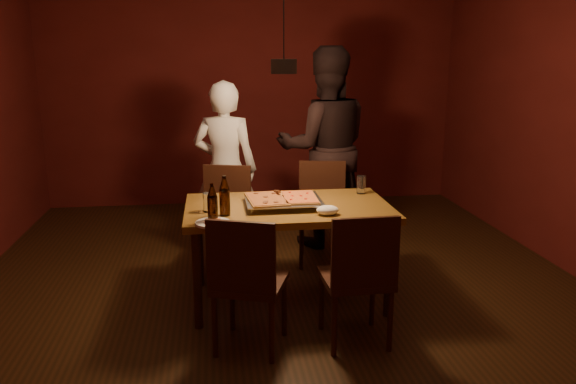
{
  "coord_description": "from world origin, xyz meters",
  "views": [
    {
      "loc": [
        -0.51,
        -3.94,
        1.84
      ],
      "look_at": [
        0.03,
        0.01,
        0.85
      ],
      "focal_mm": 35.0,
      "sensor_mm": 36.0,
      "label": 1
    }
  ],
  "objects": [
    {
      "name": "room_shell",
      "position": [
        0.0,
        0.0,
        1.4
      ],
      "size": [
        6.0,
        6.0,
        6.0
      ],
      "color": "#341D0E",
      "rests_on": "ground"
    },
    {
      "name": "dining_table",
      "position": [
        0.03,
        0.01,
        0.68
      ],
      "size": [
        1.5,
        0.9,
        0.75
      ],
      "color": "brown",
      "rests_on": "floor"
    },
    {
      "name": "chair_far_left",
      "position": [
        -0.42,
        0.76,
        0.54
      ],
      "size": [
        0.52,
        0.52,
        0.49
      ],
      "rotation": [
        0.0,
        0.0,
        2.87
      ],
      "color": "#38190F",
      "rests_on": "floor"
    },
    {
      "name": "chair_far_right",
      "position": [
        0.45,
        0.84,
        0.54
      ],
      "size": [
        0.49,
        0.49,
        0.49
      ],
      "rotation": [
        0.0,
        0.0,
        2.96
      ],
      "color": "#38190F",
      "rests_on": "floor"
    },
    {
      "name": "chair_near_left",
      "position": [
        -0.33,
        -0.73,
        0.54
      ],
      "size": [
        0.54,
        0.54,
        0.49
      ],
      "rotation": [
        0.0,
        0.0,
        -0.34
      ],
      "color": "#38190F",
      "rests_on": "floor"
    },
    {
      "name": "chair_near_right",
      "position": [
        0.38,
        -0.75,
        0.54
      ],
      "size": [
        0.43,
        0.43,
        0.49
      ],
      "rotation": [
        0.0,
        0.0,
        0.03
      ],
      "color": "#38190F",
      "rests_on": "floor"
    },
    {
      "name": "pizza_tray",
      "position": [
        -0.0,
        0.0,
        0.77
      ],
      "size": [
        0.58,
        0.49,
        0.05
      ],
      "primitive_type": "cube",
      "rotation": [
        0.0,
        0.0,
        0.08
      ],
      "color": "silver",
      "rests_on": "dining_table"
    },
    {
      "name": "pizza_meat",
      "position": [
        -0.13,
        0.0,
        0.81
      ],
      "size": [
        0.31,
        0.45,
        0.02
      ],
      "primitive_type": "cube",
      "rotation": [
        0.0,
        0.0,
        0.09
      ],
      "color": "maroon",
      "rests_on": "pizza_tray"
    },
    {
      "name": "pizza_cheese",
      "position": [
        0.12,
        0.01,
        0.81
      ],
      "size": [
        0.25,
        0.4,
        0.02
      ],
      "primitive_type": "cube",
      "rotation": [
        0.0,
        0.0,
        -0.02
      ],
      "color": "gold",
      "rests_on": "pizza_tray"
    },
    {
      "name": "spatula",
      "position": [
        -0.02,
        0.01,
        0.81
      ],
      "size": [
        0.13,
        0.25,
        0.04
      ],
      "primitive_type": null,
      "rotation": [
        0.0,
        0.0,
        0.17
      ],
      "color": "silver",
      "rests_on": "pizza_tray"
    },
    {
      "name": "beer_bottle_a",
      "position": [
        -0.52,
        -0.33,
        0.88
      ],
      "size": [
        0.07,
        0.07,
        0.26
      ],
      "color": "black",
      "rests_on": "dining_table"
    },
    {
      "name": "beer_bottle_b",
      "position": [
        -0.44,
        -0.19,
        0.89
      ],
      "size": [
        0.07,
        0.07,
        0.28
      ],
      "color": "black",
      "rests_on": "dining_table"
    },
    {
      "name": "water_glass_left",
      "position": [
        -0.55,
        -0.08,
        0.82
      ],
      "size": [
        0.08,
        0.08,
        0.13
      ],
      "primitive_type": "cylinder",
      "color": "silver",
      "rests_on": "dining_table"
    },
    {
      "name": "water_glass_right",
      "position": [
        0.66,
        0.29,
        0.82
      ],
      "size": [
        0.07,
        0.07,
        0.14
      ],
      "primitive_type": "cylinder",
      "color": "silver",
      "rests_on": "dining_table"
    },
    {
      "name": "plate_slice",
      "position": [
        -0.52,
        -0.39,
        0.76
      ],
      "size": [
        0.23,
        0.23,
        0.03
      ],
      "color": "white",
      "rests_on": "dining_table"
    },
    {
      "name": "napkin",
      "position": [
        0.27,
        -0.27,
        0.78
      ],
      "size": [
        0.16,
        0.12,
        0.07
      ],
      "primitive_type": "ellipsoid",
      "color": "white",
      "rests_on": "dining_table"
    },
    {
      "name": "diner_white",
      "position": [
        -0.4,
        1.14,
        0.8
      ],
      "size": [
        0.66,
        0.52,
        1.61
      ],
      "primitive_type": "imported",
      "rotation": [
        0.0,
        0.0,
        2.89
      ],
      "color": "white",
      "rests_on": "floor"
    },
    {
      "name": "diner_dark",
      "position": [
        0.56,
        1.29,
        0.95
      ],
      "size": [
        0.95,
        0.75,
        1.91
      ],
      "primitive_type": "imported",
      "rotation": [
        0.0,
        0.0,
        3.11
      ],
      "color": "black",
      "rests_on": "floor"
    },
    {
      "name": "pendant_lamp",
      "position": [
        0.0,
        0.0,
        1.76
      ],
      "size": [
        0.18,
        0.18,
        1.1
      ],
      "color": "black",
      "rests_on": "ceiling"
    }
  ]
}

